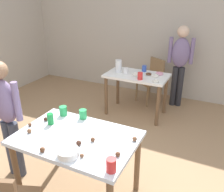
{
  "coord_description": "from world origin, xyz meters",
  "views": [
    {
      "loc": [
        1.04,
        -1.6,
        2.03
      ],
      "look_at": [
        -0.09,
        0.73,
        0.9
      ],
      "focal_mm": 37.86,
      "sensor_mm": 36.0,
      "label": 1
    }
  ],
  "objects_px": {
    "dining_table_far": "(137,81)",
    "person_girl_near": "(7,112)",
    "chair_far_table": "(152,78)",
    "mixing_bowl": "(68,153)",
    "person_adult_far": "(180,60)",
    "soda_can": "(50,119)",
    "dining_table_near": "(77,145)",
    "pitcher_far": "(119,66)"
  },
  "relations": [
    {
      "from": "mixing_bowl",
      "to": "pitcher_far",
      "type": "height_order",
      "value": "pitcher_far"
    },
    {
      "from": "dining_table_far",
      "to": "person_girl_near",
      "type": "xyz_separation_m",
      "value": [
        -0.74,
        -2.1,
        0.21
      ]
    },
    {
      "from": "person_girl_near",
      "to": "person_adult_far",
      "type": "height_order",
      "value": "person_adult_far"
    },
    {
      "from": "dining_table_near",
      "to": "pitcher_far",
      "type": "relative_size",
      "value": 5.38
    },
    {
      "from": "person_adult_far",
      "to": "soda_can",
      "type": "relative_size",
      "value": 12.48
    },
    {
      "from": "person_girl_near",
      "to": "soda_can",
      "type": "height_order",
      "value": "person_girl_near"
    },
    {
      "from": "person_adult_far",
      "to": "mixing_bowl",
      "type": "bearing_deg",
      "value": -96.52
    },
    {
      "from": "chair_far_table",
      "to": "soda_can",
      "type": "xyz_separation_m",
      "value": [
        -0.35,
        -2.63,
        0.31
      ]
    },
    {
      "from": "dining_table_near",
      "to": "person_girl_near",
      "type": "relative_size",
      "value": 0.83
    },
    {
      "from": "dining_table_near",
      "to": "soda_can",
      "type": "distance_m",
      "value": 0.42
    },
    {
      "from": "person_girl_near",
      "to": "chair_far_table",
      "type": "bearing_deg",
      "value": 73.02
    },
    {
      "from": "dining_table_near",
      "to": "chair_far_table",
      "type": "distance_m",
      "value": 2.71
    },
    {
      "from": "dining_table_far",
      "to": "person_girl_near",
      "type": "relative_size",
      "value": 0.75
    },
    {
      "from": "dining_table_near",
      "to": "person_girl_near",
      "type": "height_order",
      "value": "person_girl_near"
    },
    {
      "from": "mixing_bowl",
      "to": "pitcher_far",
      "type": "bearing_deg",
      "value": 103.92
    },
    {
      "from": "dining_table_far",
      "to": "person_girl_near",
      "type": "distance_m",
      "value": 2.24
    },
    {
      "from": "soda_can",
      "to": "person_adult_far",
      "type": "bearing_deg",
      "value": 72.57
    },
    {
      "from": "person_girl_near",
      "to": "mixing_bowl",
      "type": "bearing_deg",
      "value": -13.76
    },
    {
      "from": "mixing_bowl",
      "to": "pitcher_far",
      "type": "relative_size",
      "value": 0.86
    },
    {
      "from": "dining_table_near",
      "to": "soda_can",
      "type": "height_order",
      "value": "soda_can"
    },
    {
      "from": "person_adult_far",
      "to": "pitcher_far",
      "type": "xyz_separation_m",
      "value": [
        -0.92,
        -0.69,
        -0.05
      ]
    },
    {
      "from": "soda_can",
      "to": "mixing_bowl",
      "type": "bearing_deg",
      "value": -37.1
    },
    {
      "from": "person_adult_far",
      "to": "soda_can",
      "type": "distance_m",
      "value": 2.78
    },
    {
      "from": "dining_table_far",
      "to": "chair_far_table",
      "type": "height_order",
      "value": "chair_far_table"
    },
    {
      "from": "dining_table_far",
      "to": "soda_can",
      "type": "height_order",
      "value": "soda_can"
    },
    {
      "from": "dining_table_far",
      "to": "chair_far_table",
      "type": "distance_m",
      "value": 0.68
    },
    {
      "from": "mixing_bowl",
      "to": "pitcher_far",
      "type": "distance_m",
      "value": 2.39
    },
    {
      "from": "chair_far_table",
      "to": "pitcher_far",
      "type": "distance_m",
      "value": 0.88
    },
    {
      "from": "chair_far_table",
      "to": "mixing_bowl",
      "type": "height_order",
      "value": "chair_far_table"
    },
    {
      "from": "mixing_bowl",
      "to": "pitcher_far",
      "type": "xyz_separation_m",
      "value": [
        -0.58,
        2.32,
        0.08
      ]
    },
    {
      "from": "person_girl_near",
      "to": "person_adult_far",
      "type": "xyz_separation_m",
      "value": [
        1.32,
        2.78,
        0.07
      ]
    },
    {
      "from": "dining_table_near",
      "to": "chair_far_table",
      "type": "xyz_separation_m",
      "value": [
        -0.03,
        2.71,
        -0.15
      ]
    },
    {
      "from": "person_adult_far",
      "to": "mixing_bowl",
      "type": "height_order",
      "value": "person_adult_far"
    },
    {
      "from": "dining_table_far",
      "to": "person_adult_far",
      "type": "xyz_separation_m",
      "value": [
        0.58,
        0.68,
        0.29
      ]
    },
    {
      "from": "pitcher_far",
      "to": "dining_table_near",
      "type": "bearing_deg",
      "value": -77.14
    },
    {
      "from": "chair_far_table",
      "to": "mixing_bowl",
      "type": "distance_m",
      "value": 3.01
    },
    {
      "from": "mixing_bowl",
      "to": "soda_can",
      "type": "distance_m",
      "value": 0.61
    },
    {
      "from": "person_girl_near",
      "to": "dining_table_far",
      "type": "bearing_deg",
      "value": 70.49
    },
    {
      "from": "chair_far_table",
      "to": "person_girl_near",
      "type": "height_order",
      "value": "person_girl_near"
    },
    {
      "from": "dining_table_far",
      "to": "dining_table_near",
      "type": "bearing_deg",
      "value": -86.51
    },
    {
      "from": "dining_table_far",
      "to": "soda_can",
      "type": "xyz_separation_m",
      "value": [
        -0.25,
        -1.97,
        0.19
      ]
    },
    {
      "from": "dining_table_far",
      "to": "pitcher_far",
      "type": "distance_m",
      "value": 0.41
    }
  ]
}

